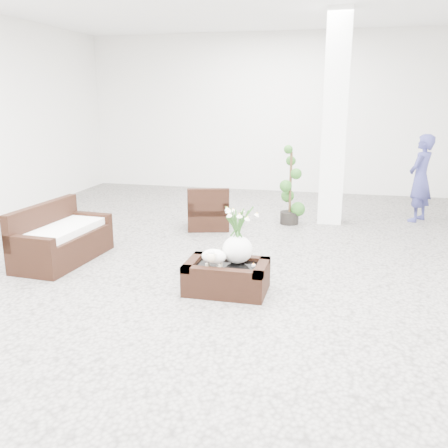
% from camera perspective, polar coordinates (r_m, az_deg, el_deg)
% --- Properties ---
extents(ground, '(11.00, 11.00, 0.00)m').
position_cam_1_polar(ground, '(6.30, 0.21, -5.24)').
color(ground, gray).
rests_on(ground, ground).
extents(column, '(0.40, 0.40, 3.50)m').
position_cam_1_polar(column, '(8.58, 12.69, 11.66)').
color(column, white).
rests_on(column, ground).
extents(coffee_table, '(0.90, 0.60, 0.31)m').
position_cam_1_polar(coffee_table, '(5.56, 0.31, -6.28)').
color(coffee_table, black).
rests_on(coffee_table, ground).
extents(sheep_figurine, '(0.28, 0.23, 0.21)m').
position_cam_1_polar(sheep_figurine, '(5.41, -1.17, -3.95)').
color(sheep_figurine, white).
rests_on(sheep_figurine, coffee_table).
extents(planter_narcissus, '(0.44, 0.44, 0.80)m').
position_cam_1_polar(planter_narcissus, '(5.46, 1.58, -0.53)').
color(planter_narcissus, white).
rests_on(planter_narcissus, coffee_table).
extents(tealight, '(0.04, 0.04, 0.03)m').
position_cam_1_polar(tealight, '(5.46, 3.43, -4.77)').
color(tealight, white).
rests_on(tealight, coffee_table).
extents(armchair, '(0.81, 0.80, 0.71)m').
position_cam_1_polar(armchair, '(8.17, -1.82, 2.00)').
color(armchair, black).
rests_on(armchair, ground).
extents(loveseat, '(0.77, 1.46, 0.76)m').
position_cam_1_polar(loveseat, '(6.85, -18.18, -1.03)').
color(loveseat, black).
rests_on(loveseat, ground).
extents(topiary, '(0.35, 0.35, 1.32)m').
position_cam_1_polar(topiary, '(8.44, 7.68, 4.39)').
color(topiary, '#234F19').
rests_on(topiary, ground).
extents(shopper, '(0.60, 0.66, 1.51)m').
position_cam_1_polar(shopper, '(9.20, 21.75, 4.93)').
color(shopper, navy).
rests_on(shopper, ground).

